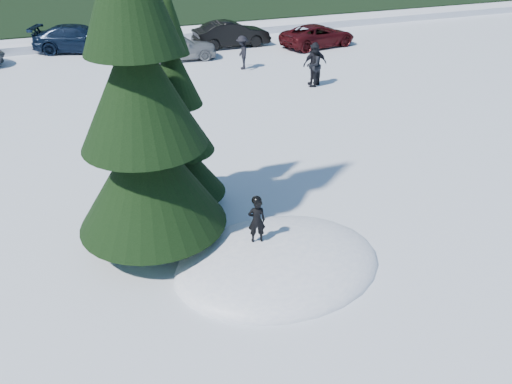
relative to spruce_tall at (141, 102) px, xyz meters
name	(u,v)px	position (x,y,z in m)	size (l,w,h in m)	color
ground	(278,265)	(2.20, -1.80, -3.32)	(200.00, 200.00, 0.00)	white
snow_mound	(278,265)	(2.20, -1.80, -3.32)	(4.48, 3.52, 0.96)	white
spruce_tall	(141,102)	(0.00, 0.00, 0.00)	(3.20, 3.20, 8.60)	black
spruce_short	(177,129)	(1.00, 1.40, -1.22)	(2.20, 2.20, 5.37)	black
child_skier	(257,221)	(1.85, -1.44, -2.34)	(0.37, 0.24, 1.01)	black
adult_0	(313,65)	(8.99, 9.25, -2.41)	(0.89, 0.69, 1.82)	black
adult_1	(315,64)	(9.12, 9.34, -2.39)	(1.08, 0.45, 1.85)	black
adult_2	(242,53)	(7.20, 13.04, -2.53)	(1.02, 0.58, 1.57)	black
car_3	(80,39)	(0.34, 19.73, -2.61)	(1.99, 4.90, 1.42)	black
car_4	(177,47)	(4.74, 15.94, -2.64)	(1.62, 4.02, 1.37)	gray
car_5	(231,34)	(8.36, 17.70, -2.61)	(1.50, 4.30, 1.42)	black
car_6	(318,36)	(12.89, 15.83, -2.71)	(2.04, 4.42, 1.23)	#3D0B0E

